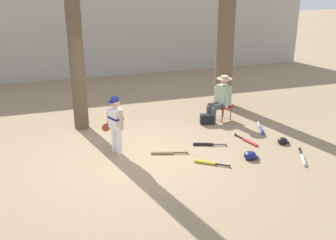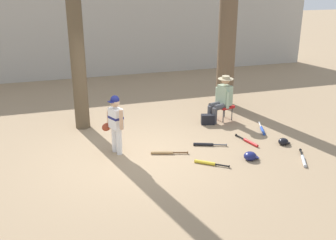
{
  "view_description": "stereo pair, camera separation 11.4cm",
  "coord_description": "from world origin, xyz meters",
  "px_view_note": "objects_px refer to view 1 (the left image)",
  "views": [
    {
      "loc": [
        -1.76,
        -7.48,
        3.67
      ],
      "look_at": [
        0.72,
        0.01,
        0.75
      ],
      "focal_mm": 42.3,
      "sensor_mm": 36.0,
      "label": 1
    },
    {
      "loc": [
        -1.65,
        -7.52,
        3.67
      ],
      "look_at": [
        0.72,
        0.01,
        0.75
      ],
      "focal_mm": 42.3,
      "sensor_mm": 36.0,
      "label": 2
    }
  ],
  "objects_px": {
    "folding_stool": "(223,106)",
    "handbag_beside_stool": "(207,119)",
    "bat_blue_youth": "(261,129)",
    "tree_behind_spectator": "(225,36)",
    "seated_spectator": "(221,97)",
    "bat_yellow_trainer": "(208,163)",
    "bat_aluminum_silver": "(303,159)",
    "young_ballplayer": "(115,121)",
    "batting_helmet_navy": "(250,156)",
    "bat_red_barrel": "(248,141)",
    "bat_wood_tan": "(165,153)",
    "batting_helmet_black": "(283,141)",
    "tree_near_player": "(73,12)",
    "bat_black_composite": "(206,144)"
  },
  "relations": [
    {
      "from": "young_ballplayer",
      "to": "batting_helmet_navy",
      "type": "distance_m",
      "value": 2.95
    },
    {
      "from": "folding_stool",
      "to": "bat_aluminum_silver",
      "type": "distance_m",
      "value": 2.86
    },
    {
      "from": "tree_near_player",
      "to": "batting_helmet_black",
      "type": "relative_size",
      "value": 22.61
    },
    {
      "from": "tree_behind_spectator",
      "to": "bat_aluminum_silver",
      "type": "xyz_separation_m",
      "value": [
        -0.06,
        -4.02,
        -2.0
      ]
    },
    {
      "from": "young_ballplayer",
      "to": "bat_aluminum_silver",
      "type": "xyz_separation_m",
      "value": [
        3.64,
        -1.58,
        -0.71
      ]
    },
    {
      "from": "young_ballplayer",
      "to": "bat_wood_tan",
      "type": "relative_size",
      "value": 1.65
    },
    {
      "from": "bat_red_barrel",
      "to": "bat_black_composite",
      "type": "height_order",
      "value": "same"
    },
    {
      "from": "folding_stool",
      "to": "bat_blue_youth",
      "type": "xyz_separation_m",
      "value": [
        0.57,
        -1.03,
        -0.33
      ]
    },
    {
      "from": "tree_behind_spectator",
      "to": "handbag_beside_stool",
      "type": "height_order",
      "value": "tree_behind_spectator"
    },
    {
      "from": "bat_yellow_trainer",
      "to": "bat_aluminum_silver",
      "type": "distance_m",
      "value": 2.02
    },
    {
      "from": "tree_behind_spectator",
      "to": "bat_yellow_trainer",
      "type": "height_order",
      "value": "tree_behind_spectator"
    },
    {
      "from": "bat_yellow_trainer",
      "to": "bat_red_barrel",
      "type": "bearing_deg",
      "value": 28.45
    },
    {
      "from": "tree_behind_spectator",
      "to": "bat_yellow_trainer",
      "type": "bearing_deg",
      "value": -119.6
    },
    {
      "from": "young_ballplayer",
      "to": "batting_helmet_black",
      "type": "relative_size",
      "value": 4.71
    },
    {
      "from": "bat_blue_youth",
      "to": "batting_helmet_black",
      "type": "distance_m",
      "value": 0.88
    },
    {
      "from": "tree_near_player",
      "to": "batting_helmet_black",
      "type": "distance_m",
      "value": 5.66
    },
    {
      "from": "tree_behind_spectator",
      "to": "batting_helmet_navy",
      "type": "xyz_separation_m",
      "value": [
        -1.08,
        -3.62,
        -1.95
      ]
    },
    {
      "from": "seated_spectator",
      "to": "bat_yellow_trainer",
      "type": "relative_size",
      "value": 1.94
    },
    {
      "from": "folding_stool",
      "to": "handbag_beside_stool",
      "type": "height_order",
      "value": "folding_stool"
    },
    {
      "from": "tree_behind_spectator",
      "to": "folding_stool",
      "type": "bearing_deg",
      "value": -115.12
    },
    {
      "from": "young_ballplayer",
      "to": "batting_helmet_black",
      "type": "xyz_separation_m",
      "value": [
        3.73,
        -0.7,
        -0.68
      ]
    },
    {
      "from": "tree_near_player",
      "to": "young_ballplayer",
      "type": "height_order",
      "value": "tree_near_player"
    },
    {
      "from": "young_ballplayer",
      "to": "handbag_beside_stool",
      "type": "xyz_separation_m",
      "value": [
        2.58,
        1.02,
        -0.61
      ]
    },
    {
      "from": "handbag_beside_stool",
      "to": "bat_yellow_trainer",
      "type": "distance_m",
      "value": 2.34
    },
    {
      "from": "tree_behind_spectator",
      "to": "folding_stool",
      "type": "xyz_separation_m",
      "value": [
        -0.58,
        -1.23,
        -1.66
      ]
    },
    {
      "from": "seated_spectator",
      "to": "batting_helmet_navy",
      "type": "xyz_separation_m",
      "value": [
        -0.41,
        -2.37,
        -0.56
      ]
    },
    {
      "from": "young_ballplayer",
      "to": "bat_aluminum_silver",
      "type": "height_order",
      "value": "young_ballplayer"
    },
    {
      "from": "handbag_beside_stool",
      "to": "batting_helmet_black",
      "type": "height_order",
      "value": "handbag_beside_stool"
    },
    {
      "from": "folding_stool",
      "to": "bat_blue_youth",
      "type": "distance_m",
      "value": 1.22
    },
    {
      "from": "bat_blue_youth",
      "to": "bat_red_barrel",
      "type": "bearing_deg",
      "value": -139.63
    },
    {
      "from": "bat_aluminum_silver",
      "to": "batting_helmet_navy",
      "type": "distance_m",
      "value": 1.1
    },
    {
      "from": "tree_near_player",
      "to": "seated_spectator",
      "type": "relative_size",
      "value": 5.22
    },
    {
      "from": "bat_aluminum_silver",
      "to": "batting_helmet_black",
      "type": "relative_size",
      "value": 2.69
    },
    {
      "from": "handbag_beside_stool",
      "to": "bat_wood_tan",
      "type": "height_order",
      "value": "handbag_beside_stool"
    },
    {
      "from": "tree_near_player",
      "to": "folding_stool",
      "type": "bearing_deg",
      "value": -8.91
    },
    {
      "from": "seated_spectator",
      "to": "bat_red_barrel",
      "type": "relative_size",
      "value": 1.58
    },
    {
      "from": "tree_near_player",
      "to": "young_ballplayer",
      "type": "xyz_separation_m",
      "value": [
        0.54,
        -1.78,
        -2.1
      ]
    },
    {
      "from": "folding_stool",
      "to": "bat_wood_tan",
      "type": "relative_size",
      "value": 0.62
    },
    {
      "from": "handbag_beside_stool",
      "to": "bat_yellow_trainer",
      "type": "relative_size",
      "value": 0.55
    },
    {
      "from": "bat_red_barrel",
      "to": "bat_wood_tan",
      "type": "relative_size",
      "value": 0.97
    },
    {
      "from": "handbag_beside_stool",
      "to": "bat_black_composite",
      "type": "bearing_deg",
      "value": -114.38
    },
    {
      "from": "tree_near_player",
      "to": "bat_red_barrel",
      "type": "height_order",
      "value": "tree_near_player"
    },
    {
      "from": "handbag_beside_stool",
      "to": "seated_spectator",
      "type": "bearing_deg",
      "value": 19.4
    },
    {
      "from": "tree_behind_spectator",
      "to": "bat_wood_tan",
      "type": "height_order",
      "value": "tree_behind_spectator"
    },
    {
      "from": "bat_wood_tan",
      "to": "batting_helmet_navy",
      "type": "xyz_separation_m",
      "value": [
        1.63,
        -0.8,
        0.05
      ]
    },
    {
      "from": "bat_aluminum_silver",
      "to": "young_ballplayer",
      "type": "bearing_deg",
      "value": 156.49
    },
    {
      "from": "bat_blue_youth",
      "to": "bat_aluminum_silver",
      "type": "xyz_separation_m",
      "value": [
        -0.05,
        -1.76,
        0.0
      ]
    },
    {
      "from": "tree_behind_spectator",
      "to": "handbag_beside_stool",
      "type": "distance_m",
      "value": 2.62
    },
    {
      "from": "young_ballplayer",
      "to": "batting_helmet_navy",
      "type": "bearing_deg",
      "value": -24.38
    },
    {
      "from": "bat_black_composite",
      "to": "tree_near_player",
      "type": "bearing_deg",
      "value": 141.45
    }
  ]
}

